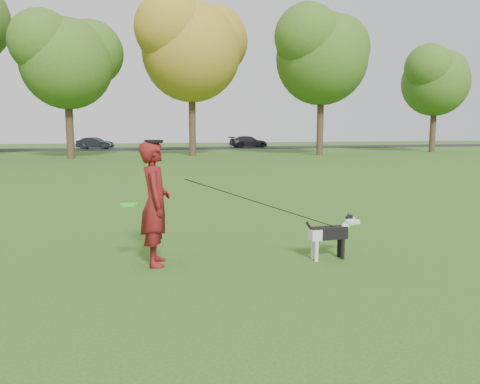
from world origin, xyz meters
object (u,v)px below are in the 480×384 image
object	(u,v)px
man	(155,203)
dog	(332,232)
car_mid	(95,143)
car_right	(249,142)

from	to	relation	value
man	dog	size ratio (longest dim) A/B	1.98
car_mid	car_right	xyz separation A→B (m)	(15.03, 0.00, 0.03)
car_mid	man	bearing A→B (deg)	-157.57
car_mid	car_right	bearing A→B (deg)	-70.48
man	car_right	bearing A→B (deg)	-12.79
man	dog	world-z (taller)	man
man	dog	bearing A→B (deg)	-93.70
car_right	man	bearing A→B (deg)	156.78
dog	car_right	bearing A→B (deg)	75.27
car_mid	car_right	distance (m)	15.03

